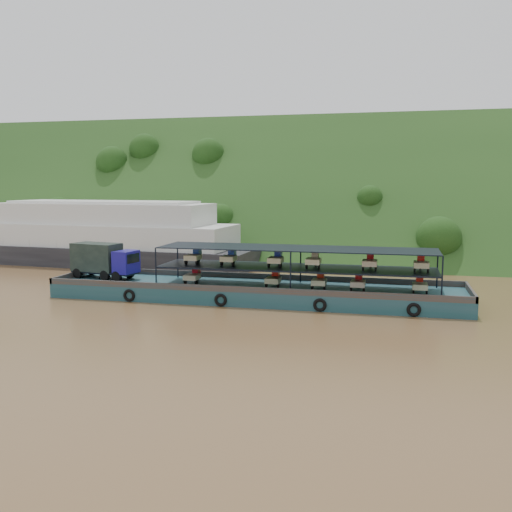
# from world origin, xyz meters

# --- Properties ---
(ground) EXTENTS (160.00, 160.00, 0.00)m
(ground) POSITION_xyz_m (0.00, 0.00, 0.00)
(ground) COLOR brown
(ground) RESTS_ON ground
(hillside) EXTENTS (140.00, 39.60, 39.60)m
(hillside) POSITION_xyz_m (0.00, 36.00, 0.00)
(hillside) COLOR #1D3D16
(hillside) RESTS_ON ground
(cargo_barge) EXTENTS (35.05, 7.18, 4.54)m
(cargo_barge) POSITION_xyz_m (-2.07, -1.09, 1.10)
(cargo_barge) COLOR #134144
(cargo_barge) RESTS_ON ground
(passenger_ferry) EXTENTS (38.76, 12.15, 7.74)m
(passenger_ferry) POSITION_xyz_m (-24.26, 15.67, 3.35)
(passenger_ferry) COLOR black
(passenger_ferry) RESTS_ON ground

